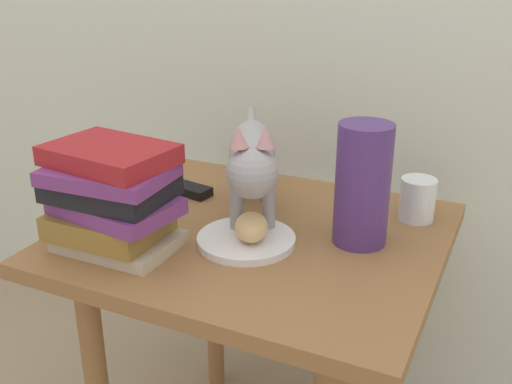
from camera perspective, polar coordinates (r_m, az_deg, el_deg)
side_table at (r=1.19m, az=0.00°, el=-7.82°), size 0.69×0.61×0.61m
plate at (r=1.09m, az=-0.94°, el=-4.59°), size 0.18×0.18×0.01m
bread_roll at (r=1.07m, az=-0.45°, el=-3.36°), size 0.09×0.10×0.05m
cat at (r=1.13m, az=-0.39°, el=3.27°), size 0.24×0.44×0.23m
book_stack at (r=1.07m, az=-13.60°, el=-0.50°), size 0.23×0.18×0.19m
green_vase at (r=1.07m, az=10.13°, el=0.68°), size 0.10×0.10×0.22m
candle_jar at (r=1.22m, az=15.13°, el=-0.88°), size 0.07×0.07×0.08m
tv_remote at (r=1.33m, az=-7.20°, el=0.45°), size 0.16×0.07×0.02m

